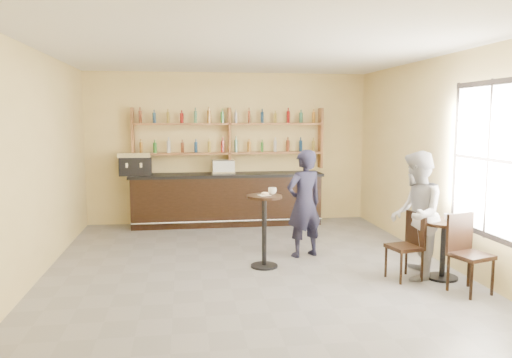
{
  "coord_description": "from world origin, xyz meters",
  "views": [
    {
      "loc": [
        -0.97,
        -7.22,
        2.24
      ],
      "look_at": [
        0.2,
        0.8,
        1.25
      ],
      "focal_mm": 35.0,
      "sensor_mm": 36.0,
      "label": 1
    }
  ],
  "objects": [
    {
      "name": "floor",
      "position": [
        0.0,
        0.0,
        0.0
      ],
      "size": [
        7.0,
        7.0,
        0.0
      ],
      "primitive_type": "plane",
      "color": "slate",
      "rests_on": "ground"
    },
    {
      "name": "ceiling",
      "position": [
        0.0,
        0.0,
        3.2
      ],
      "size": [
        7.0,
        7.0,
        0.0
      ],
      "primitive_type": "plane",
      "rotation": [
        3.14,
        0.0,
        0.0
      ],
      "color": "white",
      "rests_on": "wall_back"
    },
    {
      "name": "wall_back",
      "position": [
        0.0,
        3.5,
        1.6
      ],
      "size": [
        7.0,
        0.0,
        7.0
      ],
      "primitive_type": "plane",
      "rotation": [
        1.57,
        0.0,
        0.0
      ],
      "color": "#E9CE84",
      "rests_on": "floor"
    },
    {
      "name": "wall_front",
      "position": [
        0.0,
        -3.5,
        1.6
      ],
      "size": [
        7.0,
        0.0,
        7.0
      ],
      "primitive_type": "plane",
      "rotation": [
        -1.57,
        0.0,
        0.0
      ],
      "color": "#E9CE84",
      "rests_on": "floor"
    },
    {
      "name": "wall_left",
      "position": [
        -3.0,
        0.0,
        1.6
      ],
      "size": [
        0.0,
        7.0,
        7.0
      ],
      "primitive_type": "plane",
      "rotation": [
        1.57,
        0.0,
        1.57
      ],
      "color": "#E9CE84",
      "rests_on": "floor"
    },
    {
      "name": "wall_right",
      "position": [
        3.0,
        0.0,
        1.6
      ],
      "size": [
        0.0,
        7.0,
        7.0
      ],
      "primitive_type": "plane",
      "rotation": [
        1.57,
        0.0,
        -1.57
      ],
      "color": "#E9CE84",
      "rests_on": "floor"
    },
    {
      "name": "window_pane",
      "position": [
        2.99,
        -1.2,
        1.7
      ],
      "size": [
        0.0,
        2.0,
        2.0
      ],
      "primitive_type": "plane",
      "rotation": [
        1.57,
        0.0,
        -1.57
      ],
      "color": "white",
      "rests_on": "wall_right"
    },
    {
      "name": "window_frame",
      "position": [
        2.99,
        -1.2,
        1.7
      ],
      "size": [
        0.04,
        1.7,
        2.1
      ],
      "primitive_type": null,
      "color": "black",
      "rests_on": "wall_right"
    },
    {
      "name": "shelf_unit",
      "position": [
        0.0,
        3.37,
        1.81
      ],
      "size": [
        4.0,
        0.26,
        1.4
      ],
      "primitive_type": null,
      "color": "brown",
      "rests_on": "wall_back"
    },
    {
      "name": "liquor_bottles",
      "position": [
        0.0,
        3.37,
        1.98
      ],
      "size": [
        3.68,
        0.1,
        1.0
      ],
      "primitive_type": null,
      "color": "#8C5919",
      "rests_on": "shelf_unit"
    },
    {
      "name": "bar_counter",
      "position": [
        -0.08,
        3.15,
        0.54
      ],
      "size": [
        4.01,
        0.78,
        1.09
      ],
      "primitive_type": null,
      "color": "black",
      "rests_on": "floor"
    },
    {
      "name": "espresso_machine",
      "position": [
        -1.96,
        3.15,
        1.32
      ],
      "size": [
        0.7,
        0.5,
        0.46
      ],
      "primitive_type": null,
      "rotation": [
        0.0,
        0.0,
        0.14
      ],
      "color": "black",
      "rests_on": "bar_counter"
    },
    {
      "name": "pastry_case",
      "position": [
        -0.15,
        3.15,
        1.23
      ],
      "size": [
        0.47,
        0.37,
        0.28
      ],
      "primitive_type": null,
      "rotation": [
        0.0,
        0.0,
        -0.0
      ],
      "color": "silver",
      "rests_on": "bar_counter"
    },
    {
      "name": "pedestal_table",
      "position": [
        0.21,
        0.03,
        0.55
      ],
      "size": [
        0.55,
        0.55,
        1.1
      ],
      "primitive_type": null,
      "rotation": [
        0.0,
        0.0,
        -0.03
      ],
      "color": "black",
      "rests_on": "floor"
    },
    {
      "name": "napkin",
      "position": [
        0.21,
        0.03,
        1.1
      ],
      "size": [
        0.2,
        0.2,
        0.0
      ],
      "primitive_type": "cube",
      "rotation": [
        0.0,
        0.0,
        0.32
      ],
      "color": "white",
      "rests_on": "pedestal_table"
    },
    {
      "name": "donut",
      "position": [
        0.22,
        0.02,
        1.12
      ],
      "size": [
        0.14,
        0.14,
        0.04
      ],
      "primitive_type": "torus",
      "rotation": [
        0.0,
        0.0,
        0.26
      ],
      "color": "#D9994F",
      "rests_on": "napkin"
    },
    {
      "name": "cup_pedestal",
      "position": [
        0.35,
        0.13,
        1.15
      ],
      "size": [
        0.14,
        0.14,
        0.1
      ],
      "primitive_type": "imported",
      "rotation": [
        0.0,
        0.0,
        0.07
      ],
      "color": "white",
      "rests_on": "pedestal_table"
    },
    {
      "name": "man_main",
      "position": [
        0.95,
        0.53,
        0.87
      ],
      "size": [
        0.74,
        0.6,
        1.74
      ],
      "primitive_type": "imported",
      "rotation": [
        0.0,
        0.0,
        3.48
      ],
      "color": "black",
      "rests_on": "floor"
    },
    {
      "name": "cafe_table",
      "position": [
        2.6,
        -0.88,
        0.41
      ],
      "size": [
        0.75,
        0.75,
        0.82
      ],
      "primitive_type": null,
      "rotation": [
        0.0,
        0.0,
        -0.17
      ],
      "color": "black",
      "rests_on": "floor"
    },
    {
      "name": "cup_cafe",
      "position": [
        2.65,
        -0.88,
        0.88
      ],
      "size": [
        0.14,
        0.14,
        0.1
      ],
      "primitive_type": "imported",
      "rotation": [
        0.0,
        0.0,
        -0.34
      ],
      "color": "white",
      "rests_on": "cafe_table"
    },
    {
      "name": "chair_west",
      "position": [
        2.05,
        -0.83,
        0.47
      ],
      "size": [
        0.48,
        0.48,
        0.94
      ],
      "primitive_type": null,
      "rotation": [
        0.0,
        0.0,
        -1.36
      ],
      "color": "black",
      "rests_on": "floor"
    },
    {
      "name": "chair_south",
      "position": [
        2.65,
        -1.48,
        0.51
      ],
      "size": [
        0.55,
        0.55,
        1.01
      ],
      "primitive_type": null,
      "rotation": [
        0.0,
        0.0,
        0.3
      ],
      "color": "black",
      "rests_on": "floor"
    },
    {
      "name": "patron_second",
      "position": [
        2.23,
        -0.76,
        0.9
      ],
      "size": [
        0.99,
        1.08,
        1.79
      ],
      "primitive_type": "imported",
      "rotation": [
        0.0,
        0.0,
        -2.02
      ],
      "color": "#98969B",
      "rests_on": "floor"
    }
  ]
}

